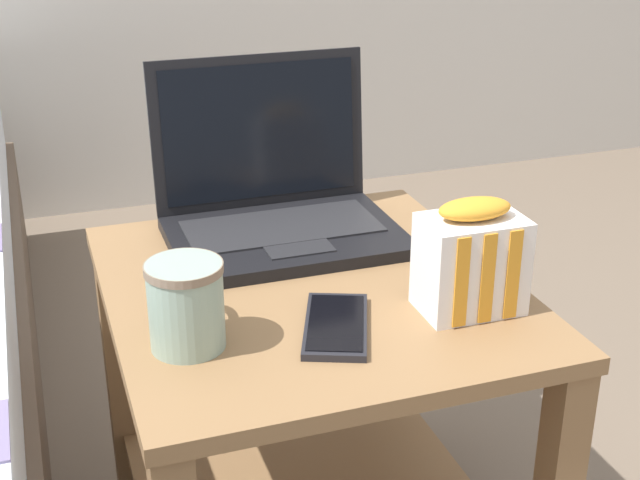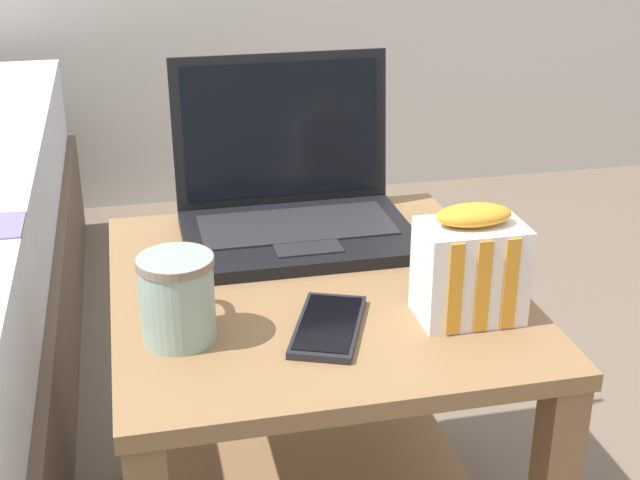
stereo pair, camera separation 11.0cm
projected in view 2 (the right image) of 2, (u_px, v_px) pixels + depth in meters
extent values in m
cube|color=olive|center=(313.00, 290.00, 1.17)|extent=(0.52, 0.58, 0.02)
cube|color=olive|center=(140.00, 365.00, 1.46)|extent=(0.04, 0.04, 0.45)
cube|color=olive|center=(412.00, 334.00, 1.55)|extent=(0.04, 0.04, 0.45)
cube|color=black|center=(299.00, 236.00, 1.29)|extent=(0.33, 0.23, 0.02)
cube|color=#232326|center=(296.00, 225.00, 1.30)|extent=(0.28, 0.13, 0.00)
cube|color=#232326|center=(308.00, 247.00, 1.23)|extent=(0.09, 0.05, 0.00)
cube|color=black|center=(281.00, 129.00, 1.36)|extent=(0.33, 0.03, 0.23)
cube|color=black|center=(282.00, 130.00, 1.35)|extent=(0.30, 0.02, 0.20)
cube|color=red|center=(274.00, 102.00, 1.35)|extent=(0.05, 0.00, 0.03)
cube|color=red|center=(247.00, 134.00, 1.35)|extent=(0.04, 0.01, 0.04)
cube|color=blue|center=(281.00, 135.00, 1.36)|extent=(0.02, 0.00, 0.02)
cylinder|color=#8CA593|center=(177.00, 299.00, 1.02)|extent=(0.09, 0.09, 0.10)
cylinder|color=#7F6B56|center=(175.00, 261.00, 1.00)|extent=(0.09, 0.09, 0.01)
cylinder|color=black|center=(175.00, 269.00, 1.00)|extent=(0.08, 0.08, 0.01)
torus|color=#8CA593|center=(179.00, 279.00, 1.06)|extent=(0.02, 0.08, 0.08)
cube|color=white|center=(470.00, 271.00, 1.06)|extent=(0.12, 0.08, 0.12)
cube|color=orange|center=(455.00, 290.00, 1.02)|extent=(0.02, 0.00, 0.11)
cube|color=orange|center=(483.00, 287.00, 1.02)|extent=(0.02, 0.00, 0.11)
cube|color=orange|center=(511.00, 284.00, 1.03)|extent=(0.02, 0.00, 0.11)
ellipsoid|color=orange|center=(474.00, 215.00, 1.03)|extent=(0.09, 0.05, 0.02)
cube|color=black|center=(328.00, 326.00, 1.05)|extent=(0.12, 0.17, 0.01)
cube|color=black|center=(328.00, 323.00, 1.05)|extent=(0.11, 0.15, 0.00)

